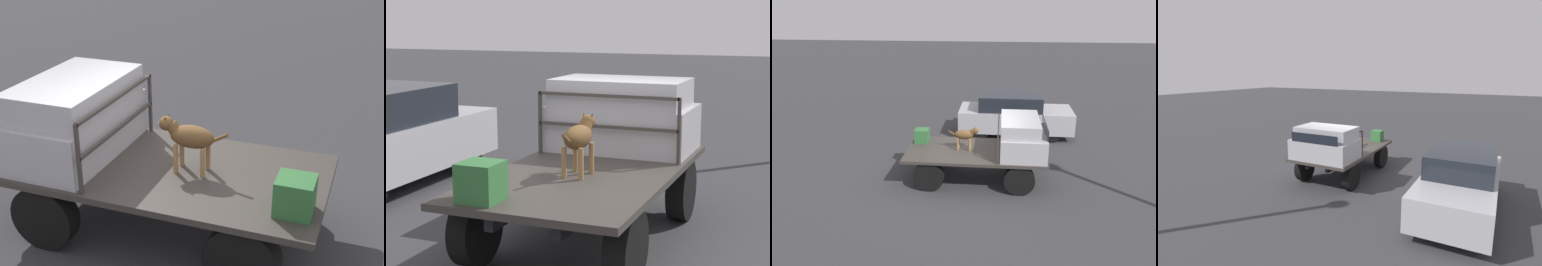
% 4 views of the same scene
% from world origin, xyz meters
% --- Properties ---
extents(ground_plane, '(80.00, 80.00, 0.00)m').
position_xyz_m(ground_plane, '(0.00, 0.00, 0.00)').
color(ground_plane, '#38383A').
extents(flatbed_truck, '(3.93, 2.04, 0.88)m').
position_xyz_m(flatbed_truck, '(0.00, 0.00, 0.63)').
color(flatbed_truck, black).
rests_on(flatbed_truck, ground).
extents(truck_cab, '(1.22, 1.92, 0.99)m').
position_xyz_m(truck_cab, '(1.28, 0.00, 1.35)').
color(truck_cab, '#B7B7BC').
rests_on(truck_cab, flatbed_truck).
extents(truck_headboard, '(0.04, 1.92, 0.84)m').
position_xyz_m(truck_headboard, '(0.62, 0.00, 1.44)').
color(truck_headboard, '#3D3833').
rests_on(truck_headboard, flatbed_truck).
extents(dog, '(0.89, 0.27, 0.70)m').
position_xyz_m(dog, '(-0.29, 0.01, 1.33)').
color(dog, '#9E7547').
rests_on(dog, flatbed_truck).
extents(cargo_crate, '(0.40, 0.40, 0.40)m').
position_xyz_m(cargo_crate, '(-1.66, 0.51, 1.08)').
color(cargo_crate, '#337038').
rests_on(cargo_crate, flatbed_truck).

